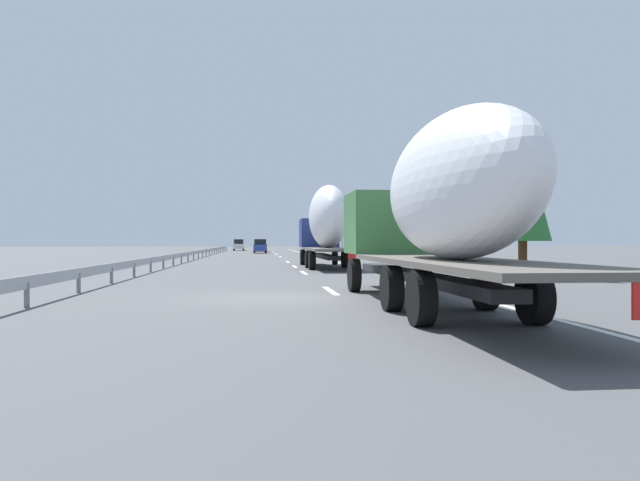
{
  "coord_description": "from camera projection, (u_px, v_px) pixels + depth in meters",
  "views": [
    {
      "loc": [
        -16.66,
        0.52,
        1.58
      ],
      "look_at": [
        13.34,
        -2.67,
        1.63
      ],
      "focal_mm": 33.04,
      "sensor_mm": 36.0,
      "label": 1
    }
  ],
  "objects": [
    {
      "name": "lane_stripe_1",
      "position": [
        304.0,
        273.0,
        29.6
      ],
      "size": [
        3.2,
        0.2,
        0.01
      ],
      "primitive_type": "cube",
      "color": "white",
      "rests_on": "ground_plane"
    },
    {
      "name": "lane_stripe_5",
      "position": [
        277.0,
        254.0,
        72.12
      ],
      "size": [
        3.2,
        0.2,
        0.01
      ],
      "primitive_type": "cube",
      "color": "white",
      "rests_on": "ground_plane"
    },
    {
      "name": "tree_3",
      "position": [
        358.0,
        220.0,
        64.86
      ],
      "size": [
        3.08,
        3.08,
        6.48
      ],
      "color": "#472D19",
      "rests_on": "ground_plane"
    },
    {
      "name": "road_sign",
      "position": [
        342.0,
        236.0,
        50.36
      ],
      "size": [
        0.1,
        0.9,
        2.96
      ],
      "color": "gray",
      "rests_on": "ground_plane"
    },
    {
      "name": "tree_1",
      "position": [
        523.0,
        186.0,
        25.82
      ],
      "size": [
        2.43,
        2.43,
        6.5
      ],
      "color": "#472D19",
      "rests_on": "ground_plane"
    },
    {
      "name": "truck_trailing",
      "position": [
        438.0,
        204.0,
        13.5
      ],
      "size": [
        14.24,
        2.55,
        4.26
      ],
      "color": "#387038",
      "rests_on": "ground_plane"
    },
    {
      "name": "lane_stripe_7",
      "position": [
        273.0,
        252.0,
        88.07
      ],
      "size": [
        3.2,
        0.2,
        0.01
      ],
      "primitive_type": "cube",
      "color": "white",
      "rests_on": "ground_plane"
    },
    {
      "name": "tree_2",
      "position": [
        326.0,
        223.0,
        94.49
      ],
      "size": [
        2.87,
        2.87,
        7.35
      ],
      "color": "#472D19",
      "rests_on": "ground_plane"
    },
    {
      "name": "edge_line_right",
      "position": [
        315.0,
        256.0,
        61.94
      ],
      "size": [
        110.0,
        0.2,
        0.01
      ],
      "primitive_type": "cube",
      "color": "white",
      "rests_on": "ground_plane"
    },
    {
      "name": "lane_stripe_3",
      "position": [
        288.0,
        262.0,
        45.51
      ],
      "size": [
        3.2,
        0.2,
        0.01
      ],
      "primitive_type": "cube",
      "color": "white",
      "rests_on": "ground_plane"
    },
    {
      "name": "tree_4",
      "position": [
        323.0,
        224.0,
        92.08
      ],
      "size": [
        3.56,
        3.56,
        7.25
      ],
      "color": "#472D19",
      "rests_on": "ground_plane"
    },
    {
      "name": "truck_lead",
      "position": [
        326.0,
        223.0,
        35.4
      ],
      "size": [
        12.74,
        2.55,
        4.87
      ],
      "color": "navy",
      "rests_on": "ground_plane"
    },
    {
      "name": "car_red_compact",
      "position": [
        261.0,
        245.0,
        92.47
      ],
      "size": [
        4.51,
        1.87,
        1.95
      ],
      "color": "red",
      "rests_on": "ground_plane"
    },
    {
      "name": "tree_0",
      "position": [
        448.0,
        196.0,
        40.58
      ],
      "size": [
        3.3,
        3.3,
        7.52
      ],
      "color": "#472D19",
      "rests_on": "ground_plane"
    },
    {
      "name": "lane_stripe_4",
      "position": [
        280.0,
        257.0,
        60.55
      ],
      "size": [
        3.2,
        0.2,
        0.01
      ],
      "primitive_type": "cube",
      "color": "white",
      "rests_on": "ground_plane"
    },
    {
      "name": "lane_stripe_0",
      "position": [
        330.0,
        291.0,
        18.79
      ],
      "size": [
        3.2,
        0.2,
        0.01
      ],
      "primitive_type": "cube",
      "color": "white",
      "rests_on": "ground_plane"
    },
    {
      "name": "guardrail_median",
      "position": [
        202.0,
        251.0,
        58.74
      ],
      "size": [
        94.0,
        0.1,
        0.76
      ],
      "color": "#9EA0A5",
      "rests_on": "ground_plane"
    },
    {
      "name": "ground_plane",
      "position": [
        263.0,
        258.0,
        56.39
      ],
      "size": [
        260.0,
        260.0,
        0.0
      ],
      "primitive_type": "plane",
      "color": "#4C4C4F"
    },
    {
      "name": "lane_stripe_6",
      "position": [
        275.0,
        253.0,
        79.97
      ],
      "size": [
        3.2,
        0.2,
        0.01
      ],
      "primitive_type": "cube",
      "color": "white",
      "rests_on": "ground_plane"
    },
    {
      "name": "car_blue_sedan",
      "position": [
        260.0,
        246.0,
        79.63
      ],
      "size": [
        4.48,
        1.76,
        1.88
      ],
      "color": "#28479E",
      "rests_on": "ground_plane"
    },
    {
      "name": "lane_stripe_2",
      "position": [
        295.0,
        266.0,
        36.95
      ],
      "size": [
        3.2,
        0.2,
        0.01
      ],
      "primitive_type": "cube",
      "color": "white",
      "rests_on": "ground_plane"
    },
    {
      "name": "car_white_van",
      "position": [
        239.0,
        245.0,
        101.97
      ],
      "size": [
        4.37,
        1.84,
        1.96
      ],
      "color": "white",
      "rests_on": "ground_plane"
    }
  ]
}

